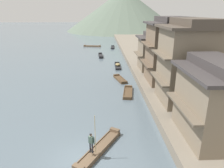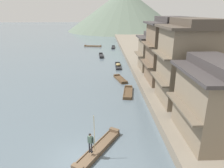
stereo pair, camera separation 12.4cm
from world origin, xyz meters
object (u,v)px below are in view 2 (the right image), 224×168
Objects in this scene: boatman_person at (91,141)px; house_waterfront_narrow at (154,51)px; boat_moored_third at (128,93)px; boat_moored_second at (93,46)px; boat_foreground_poled at (98,149)px; house_waterfront_second at (192,63)px; house_waterfront_nearest at (216,101)px; boat_moored_far at (113,47)px; boat_midriver_upstream at (120,79)px; boat_midriver_drifting at (101,56)px; house_waterfront_tall at (170,51)px; boat_moored_nearest at (118,66)px.

boatman_person is 23.55m from house_waterfront_narrow.
boat_moored_second is at bearing 99.41° from boat_moored_third.
house_waterfront_second reaches higher than boat_foreground_poled.
boat_moored_second is 51.30m from house_waterfront_nearest.
boat_moored_far is 27.79m from house_waterfront_narrow.
boat_foreground_poled reaches higher than boat_midriver_upstream.
boat_moored_second is 1.13× the size of boat_midriver_drifting.
boat_foreground_poled is 0.60× the size of house_waterfront_tall.
boat_moored_nearest is at bearing 137.84° from house_waterfront_narrow.
boatman_person is 9.77m from house_waterfront_nearest.
house_waterfront_narrow is at bearing -78.31° from boat_moored_far.
house_waterfront_narrow reaches higher than boat_midriver_upstream.
house_waterfront_nearest is at bearing -90.25° from house_waterfront_narrow.
boat_midriver_upstream is at bearing -79.92° from boat_moored_second.
boat_moored_far is 41.16m from house_waterfront_second.
boat_moored_far is (-0.26, 35.77, 0.01)m from boat_moored_third.
boat_moored_second is 1.18× the size of boat_moored_third.
boatman_person reaches higher than boat_foreground_poled.
boat_moored_nearest is at bearing -70.92° from boat_midriver_drifting.
boat_midriver_upstream is 0.69× the size of house_waterfront_narrow.
boat_moored_nearest is at bearing 102.39° from house_waterfront_nearest.
house_waterfront_second is at bearing 38.30° from boatman_person.
house_waterfront_nearest is (5.78, -17.12, 3.78)m from boat_midriver_upstream.
house_waterfront_nearest is at bearing -71.34° from boat_midriver_upstream.
boat_moored_nearest is 1.15× the size of boat_moored_far.
boat_foreground_poled is at bearing -113.61° from house_waterfront_narrow.
house_waterfront_second reaches higher than house_waterfront_narrow.
boat_moored_second is 33.22m from boat_midriver_upstream.
boat_moored_nearest is 1.12× the size of boat_midriver_drifting.
boat_midriver_upstream is 0.48× the size of house_waterfront_tall.
boat_midriver_drifting is (-0.04, 35.39, 0.01)m from boat_foreground_poled.
house_waterfront_second is at bearing -37.58° from boat_moored_third.
house_waterfront_nearest and house_waterfront_narrow have the same top height.
house_waterfront_nearest is at bearing -83.36° from boat_moored_far.
boat_midriver_drifting is (-3.44, -12.12, 0.03)m from boat_moored_far.
house_waterfront_narrow reaches higher than boat_moored_far.
boat_midriver_upstream is (5.81, -32.71, -0.02)m from boat_moored_second.
boatman_person reaches higher than boat_moored_second.
boat_moored_second is 0.80× the size of house_waterfront_nearest.
house_waterfront_nearest is (5.23, -11.40, 3.79)m from boat_moored_third.
boat_foreground_poled is 25.88m from boat_moored_nearest.
house_waterfront_tall reaches higher than boat_moored_third.
house_waterfront_tall reaches higher than boat_moored_far.
house_waterfront_nearest is (8.93, -35.06, 3.74)m from boat_midriver_drifting.
boat_moored_second is 1.16× the size of boat_moored_far.
boat_moored_far is at bearing 98.79° from house_waterfront_second.
boat_moored_second is 38.95m from boat_moored_third.
house_waterfront_second is at bearing -73.99° from boat_moored_second.
house_waterfront_narrow reaches higher than boat_moored_third.
boat_midriver_drifting is 0.54× the size of house_waterfront_second.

